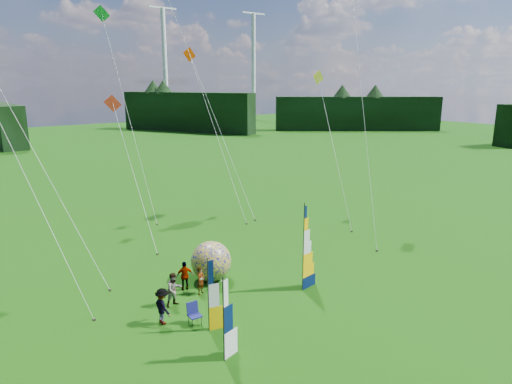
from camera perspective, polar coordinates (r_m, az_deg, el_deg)
ground at (r=23.28m, az=8.34°, el=-14.78°), size 220.00×220.00×0.00m
treeline_ring at (r=21.68m, az=8.70°, el=-5.43°), size 210.00×210.00×8.00m
turbine_left at (r=138.24m, az=-0.32°, el=15.28°), size 8.00×1.20×30.00m
turbine_right at (r=130.59m, az=-11.29°, el=15.12°), size 8.00×1.20×30.00m
feather_banner_main at (r=24.49m, az=5.94°, el=-7.14°), size 1.29×0.26×4.73m
side_banner_left at (r=20.95m, az=-5.98°, el=-12.86°), size 0.94×0.38×3.40m
side_banner_far at (r=18.85m, az=-4.07°, el=-15.86°), size 1.03×0.34×3.51m
bol_inflatable at (r=26.20m, az=-5.63°, el=-8.59°), size 2.91×2.91×2.28m
spectator_a at (r=24.77m, az=-6.93°, el=-10.94°), size 0.66×0.59×1.53m
spectator_b at (r=23.74m, az=-10.21°, el=-11.91°), size 0.87×0.47×1.75m
spectator_c at (r=22.23m, az=-11.61°, el=-13.82°), size 0.46×1.15×1.75m
spectator_d at (r=25.33m, az=-8.88°, el=-10.32°), size 1.02×0.69×1.62m
camp_chair at (r=22.05m, az=-7.67°, el=-14.91°), size 0.67×0.67×1.06m
kite_whale at (r=40.26m, az=-6.87°, el=14.46°), size 8.62×16.73×23.35m
kite_rainbow_delta at (r=27.17m, az=-25.42°, el=5.01°), size 10.50×12.68×15.14m
kite_parafoil at (r=34.02m, az=13.38°, el=10.99°), size 11.19×12.88×19.33m
small_kite_red at (r=33.23m, az=-15.13°, el=3.18°), size 3.91×10.74×10.53m
small_kite_orange at (r=38.81m, az=-5.00°, el=7.97°), size 3.42×11.66×14.46m
small_kite_yellow at (r=37.45m, az=9.75°, el=6.09°), size 5.75×9.60×12.47m
small_kite_pink at (r=23.52m, az=-28.59°, el=6.74°), size 8.13×9.44×17.74m
small_kite_green at (r=39.44m, az=-15.73°, el=10.07°), size 4.55×11.47×17.83m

